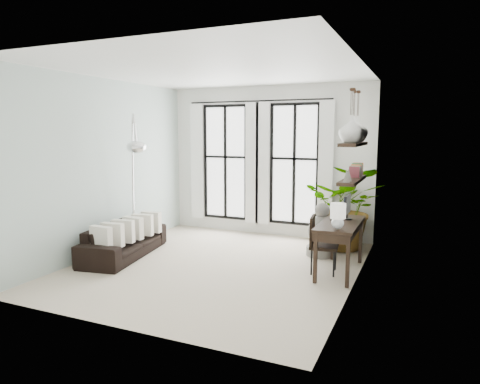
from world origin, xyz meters
The scene contains 16 objects.
floor centered at (0.00, 0.00, 0.00)m, with size 5.00×5.00×0.00m, color beige.
ceiling centered at (0.00, 0.00, 3.20)m, with size 5.00×5.00×0.00m, color white.
wall_left centered at (-2.25, 0.00, 1.60)m, with size 5.00×5.00×0.00m, color #AEC2BA.
wall_right centered at (2.25, 0.00, 1.60)m, with size 5.00×5.00×0.00m, color white.
wall_back centered at (0.00, 2.50, 1.60)m, with size 4.50×4.50×0.00m, color white.
windows centered at (-0.20, 2.43, 1.56)m, with size 3.26×0.13×2.65m.
wall_shelves centered at (2.11, 0.51, 1.73)m, with size 0.25×1.30×0.60m.
sofa centered at (-1.80, -0.14, 0.29)m, with size 2.00×0.78×0.58m, color black.
throw_pillows centered at (-1.70, -0.14, 0.50)m, with size 0.40×1.52×0.40m.
plant centered at (1.80, 1.96, 0.81)m, with size 1.46×1.26×1.62m, color #2D7228.
desk centered at (1.94, 0.43, 0.76)m, with size 0.59×1.39×1.21m.
desk_chair centered at (1.64, 0.37, 0.52)m, with size 0.48×0.48×0.91m.
arc_lamp centered at (-1.69, 0.09, 1.88)m, with size 0.76×0.74×2.56m.
buddha centered at (1.47, 1.32, 0.41)m, with size 0.54×0.54×0.97m.
vase_a centered at (2.11, 0.22, 2.27)m, with size 0.37×0.37×0.38m, color white.
vase_b centered at (2.11, 0.62, 2.27)m, with size 0.37×0.37×0.38m, color white.
Camera 1 is at (3.13, -6.20, 2.24)m, focal length 32.00 mm.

